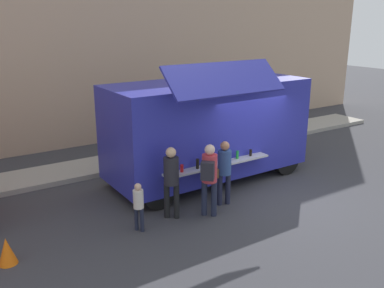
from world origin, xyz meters
TOP-DOWN VIEW (x-y plane):
  - ground_plane at (0.00, 0.00)m, footprint 60.00×60.00m
  - curb_strip at (-4.68, 4.43)m, footprint 28.00×1.60m
  - building_behind at (-3.68, 8.33)m, footprint 32.00×2.40m
  - food_truck_main at (-0.68, 1.81)m, footprint 5.88×3.16m
  - traffic_cone_orange at (-6.55, 0.17)m, footprint 0.36×0.36m
  - trash_bin at (2.95, 4.13)m, footprint 0.60×0.60m
  - customer_front_ordering at (-1.39, 0.10)m, footprint 0.55×0.34m
  - customer_mid_with_backpack at (-2.09, -0.25)m, footprint 0.55×0.56m
  - customer_rear_waiting at (-2.88, 0.16)m, footprint 0.36×0.36m
  - child_near_queue at (-3.82, -0.01)m, footprint 0.23×0.23m

SIDE VIEW (x-z plane):
  - ground_plane at x=0.00m, z-range 0.00..0.00m
  - curb_strip at x=-4.68m, z-range 0.00..0.15m
  - traffic_cone_orange at x=-6.55m, z-range 0.00..0.55m
  - trash_bin at x=2.95m, z-range 0.00..1.02m
  - child_near_queue at x=-3.82m, z-range 0.11..1.25m
  - customer_front_ordering at x=-1.39m, z-range 0.16..1.84m
  - customer_rear_waiting at x=-2.88m, z-range 0.17..1.94m
  - customer_mid_with_backpack at x=-2.09m, z-range 0.20..2.00m
  - food_truck_main at x=-0.68m, z-range -0.20..3.37m
  - building_behind at x=-3.68m, z-range 0.00..9.23m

